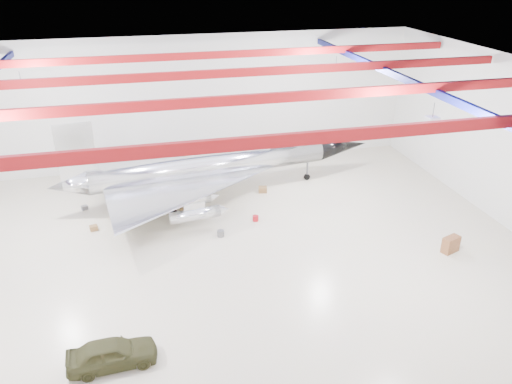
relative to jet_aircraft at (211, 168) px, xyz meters
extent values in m
plane|color=beige|center=(-1.50, -8.22, -2.23)|extent=(40.00, 40.00, 0.00)
plane|color=silver|center=(-1.50, 6.78, 3.27)|extent=(40.00, 0.00, 40.00)
plane|color=silver|center=(18.50, -8.22, 3.27)|extent=(0.00, 30.00, 30.00)
plane|color=#0A0F38|center=(-1.50, -8.22, 8.77)|extent=(40.00, 40.00, 0.00)
cube|color=maroon|center=(-1.50, -17.22, 8.17)|extent=(39.50, 0.25, 0.50)
cube|color=maroon|center=(-1.50, -11.22, 8.17)|extent=(39.50, 0.25, 0.50)
cube|color=maroon|center=(-1.50, -5.22, 8.17)|extent=(39.50, 0.25, 0.50)
cube|color=maroon|center=(-1.50, 0.78, 8.17)|extent=(39.50, 0.25, 0.50)
cube|color=#0D1151|center=(10.50, -8.22, 7.87)|extent=(0.25, 29.50, 0.40)
cube|color=silver|center=(8.50, -14.22, 7.47)|extent=(0.55, 0.55, 0.25)
cube|color=silver|center=(-11.50, -2.22, 7.47)|extent=(0.55, 0.55, 0.25)
cube|color=silver|center=(8.50, -2.22, 7.47)|extent=(0.55, 0.55, 0.25)
cylinder|color=silver|center=(0.05, 0.01, 0.26)|extent=(17.87, 4.03, 1.78)
cone|color=black|center=(11.08, 1.42, 0.26)|extent=(4.64, 2.33, 1.78)
cone|color=silver|center=(-10.10, -1.30, 0.26)|extent=(2.87, 2.10, 1.78)
cube|color=silver|center=(-9.22, -1.18, 2.57)|extent=(2.48, 0.42, 4.00)
cube|color=black|center=(6.23, 0.80, 1.19)|extent=(2.03, 0.96, 0.44)
cylinder|color=silver|center=(-1.97, -5.19, -0.99)|extent=(3.46, 1.23, 0.80)
cylinder|color=silver|center=(-2.26, -2.98, -0.99)|extent=(3.46, 1.23, 0.80)
cylinder|color=silver|center=(-2.94, 2.31, -0.99)|extent=(3.46, 1.23, 0.80)
cylinder|color=silver|center=(-3.22, 4.52, -0.99)|extent=(3.46, 1.23, 0.80)
cylinder|color=#59595B|center=(7.99, 1.03, -1.43)|extent=(0.16, 0.16, 1.60)
cylinder|color=black|center=(7.99, 1.03, -1.98)|extent=(0.52, 0.26, 0.50)
cylinder|color=#59595B|center=(-3.20, -2.65, -1.43)|extent=(0.16, 0.16, 1.60)
cylinder|color=black|center=(-3.20, -2.65, -1.98)|extent=(0.52, 0.26, 0.50)
cylinder|color=#59595B|center=(-3.76, 1.76, -1.43)|extent=(0.16, 0.16, 1.60)
cylinder|color=black|center=(-3.76, 1.76, -1.98)|extent=(0.52, 0.26, 0.50)
imported|color=#36361B|center=(-7.16, -16.28, -1.56)|extent=(4.04, 1.81, 1.35)
cube|color=brown|center=(13.03, -11.48, -1.72)|extent=(1.25, 0.91, 1.03)
cube|color=olive|center=(-8.59, -3.44, -2.06)|extent=(0.59, 0.51, 0.35)
cube|color=#A61019|center=(-1.10, 0.78, -2.07)|extent=(0.52, 0.45, 0.32)
cylinder|color=#59595B|center=(-0.47, -6.24, -2.03)|extent=(0.60, 0.60, 0.41)
cube|color=olive|center=(3.88, -0.40, -2.01)|extent=(0.72, 0.62, 0.45)
cube|color=#59595B|center=(-9.39, -0.14, -2.08)|extent=(0.52, 0.48, 0.30)
cylinder|color=#A61019|center=(2.25, -4.74, -2.04)|extent=(0.48, 0.48, 0.38)
cube|color=olive|center=(-2.36, -2.07, -2.03)|extent=(0.71, 0.63, 0.41)
camera|label=1|loc=(-4.96, -34.24, 14.50)|focal=35.00mm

